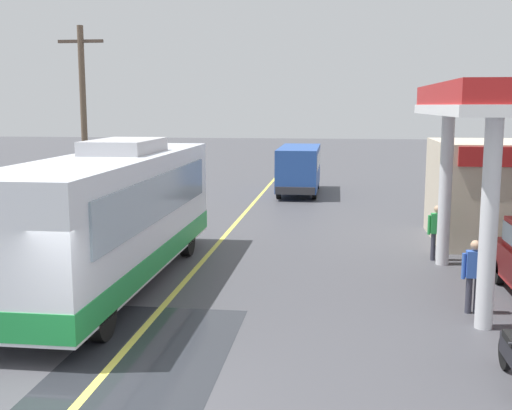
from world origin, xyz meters
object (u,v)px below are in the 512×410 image
Objects in this scene: minibus_opposing_lane at (299,166)px; pedestrian_near_pump at (474,272)px; coach_bus_main at (114,219)px; pedestrian_by_shop at (437,230)px.

minibus_opposing_lane reaches higher than pedestrian_near_pump.
pedestrian_near_pump is (8.69, -1.25, -0.79)m from coach_bus_main.
coach_bus_main is 18.12m from minibus_opposing_lane.
pedestrian_by_shop is (8.62, 3.67, -0.79)m from coach_bus_main.
pedestrian_near_pump is at bearing -75.15° from minibus_opposing_lane.
minibus_opposing_lane is 19.66m from pedestrian_near_pump.
pedestrian_near_pump is at bearing -8.21° from coach_bus_main.
minibus_opposing_lane is 3.69× the size of pedestrian_near_pump.
minibus_opposing_lane is (3.66, 17.74, -0.25)m from coach_bus_main.
coach_bus_main reaches higher than pedestrian_near_pump.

